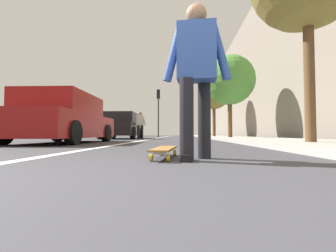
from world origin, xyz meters
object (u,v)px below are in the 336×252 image
(parked_car_near, at_px, (64,120))
(street_tree_far, at_px, (214,94))
(skateboard, at_px, (164,150))
(skater_person, at_px, (196,70))
(pedestrian_distant, at_px, (140,123))
(parked_car_mid, at_px, (122,126))
(street_tree_mid, at_px, (230,80))
(traffic_light, at_px, (158,104))

(parked_car_near, relative_size, street_tree_far, 0.85)
(skateboard, bearing_deg, street_tree_far, -10.08)
(skater_person, xyz_separation_m, pedestrian_distant, (9.65, 2.37, -0.09))
(skater_person, bearing_deg, parked_car_near, 41.14)
(skateboard, xyz_separation_m, parked_car_mid, (10.51, 3.29, 0.63))
(skateboard, distance_m, skater_person, 0.92)
(parked_car_near, bearing_deg, pedestrian_distant, -14.24)
(street_tree_mid, distance_m, pedestrian_distant, 5.64)
(skateboard, distance_m, parked_car_mid, 11.03)
(skater_person, relative_size, street_tree_far, 0.32)
(parked_car_mid, relative_size, street_tree_far, 0.84)
(traffic_light, bearing_deg, parked_car_near, 173.17)
(parked_car_near, xyz_separation_m, street_tree_far, (12.47, -6.34, 3.01))
(skateboard, distance_m, street_tree_mid, 11.30)
(parked_car_mid, height_order, street_tree_mid, street_tree_mid)
(parked_car_near, relative_size, street_tree_mid, 0.90)
(street_tree_far, bearing_deg, traffic_light, 83.26)
(parked_car_near, xyz_separation_m, pedestrian_distant, (5.38, -1.37, 0.15))
(skater_person, xyz_separation_m, street_tree_far, (16.75, -2.60, 2.77))
(street_tree_mid, bearing_deg, parked_car_mid, 89.06)
(skater_person, xyz_separation_m, traffic_light, (17.31, 2.17, 1.97))
(skateboard, distance_m, pedestrian_distant, 9.75)
(street_tree_far, bearing_deg, parked_car_near, 153.06)
(skateboard, bearing_deg, street_tree_mid, -15.82)
(parked_car_mid, bearing_deg, traffic_light, -12.40)
(street_tree_mid, bearing_deg, parked_car_near, 134.75)
(skateboard, height_order, street_tree_far, street_tree_far)
(skater_person, height_order, pedestrian_distant, skater_person)
(skateboard, bearing_deg, parked_car_mid, 17.37)
(skateboard, bearing_deg, traffic_light, 6.08)
(skateboard, relative_size, traffic_light, 0.20)
(parked_car_near, distance_m, street_tree_mid, 9.31)
(parked_car_near, height_order, street_tree_mid, street_tree_mid)
(skater_person, relative_size, pedestrian_distant, 1.10)
(street_tree_mid, relative_size, street_tree_far, 0.94)
(traffic_light, distance_m, pedestrian_distant, 7.93)
(street_tree_mid, distance_m, street_tree_far, 6.20)
(parked_car_mid, relative_size, street_tree_mid, 0.89)
(traffic_light, distance_m, street_tree_mid, 8.28)
(parked_car_mid, height_order, traffic_light, traffic_light)
(skater_person, height_order, parked_car_near, skater_person)
(parked_car_near, distance_m, parked_car_mid, 6.39)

